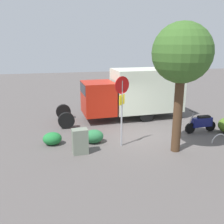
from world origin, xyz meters
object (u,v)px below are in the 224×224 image
Objects in this scene: bike_rack_hoop at (219,142)px; motorcycle at (201,123)px; street_tree at (182,55)px; box_truck_near at (133,92)px; utility_cabinet at (80,141)px; stop_sign at (122,101)px.

motorcycle is at bearing -87.42° from bike_rack_hoop.
street_tree is 4.81m from bike_rack_hoop.
utility_cabinet is at bearing 48.20° from box_truck_near.
street_tree reaches higher than utility_cabinet.
box_truck_near reaches higher than motorcycle.
street_tree is 5.44m from utility_cabinet.
box_truck_near is 4.46m from motorcycle.
street_tree reaches higher than motorcycle.
motorcycle is 1.54m from bike_rack_hoop.
utility_cabinet is at bearing 7.20° from motorcycle.
motorcycle reaches higher than bike_rack_hoop.
bike_rack_hoop is at bearing -171.25° from street_tree.
stop_sign is at bearing -8.55° from bike_rack_hoop.
bike_rack_hoop is at bearing 117.88° from box_truck_near.
street_tree is at bearing 91.05° from box_truck_near.
stop_sign reaches higher than motorcycle.
box_truck_near is at bearing -54.41° from motorcycle.
street_tree reaches higher than stop_sign.
motorcycle is at bearing -170.11° from utility_cabinet.
stop_sign is 5.14m from bike_rack_hoop.
stop_sign is at bearing 63.78° from box_truck_near.
box_truck_near reaches higher than utility_cabinet.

